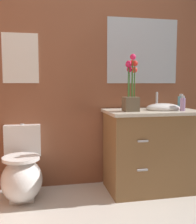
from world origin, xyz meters
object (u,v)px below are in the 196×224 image
at_px(wall_poster, 20,58).
at_px(soap_bottle, 183,104).
at_px(vanity_cabinet, 152,149).
at_px(toilet, 22,174).
at_px(flower_vase, 131,92).
at_px(wall_mirror, 143,51).
at_px(lotion_bottle, 181,102).

bearing_deg(wall_poster, soap_bottle, -14.71).
distance_m(vanity_cabinet, wall_poster, 1.62).
bearing_deg(wall_poster, vanity_cabinet, -12.77).
height_order(toilet, vanity_cabinet, vanity_cabinet).
bearing_deg(flower_vase, wall_mirror, 54.70).
bearing_deg(soap_bottle, vanity_cabinet, 156.46).
bearing_deg(wall_mirror, lotion_bottle, -40.50).
distance_m(vanity_cabinet, lotion_bottle, 0.57).
bearing_deg(soap_bottle, wall_poster, 165.29).
xyz_separation_m(flower_vase, wall_poster, (-1.05, 0.35, 0.33)).
relative_size(soap_bottle, wall_poster, 0.31).
height_order(flower_vase, lotion_bottle, flower_vase).
relative_size(flower_vase, soap_bottle, 3.61).
distance_m(toilet, vanity_cabinet, 1.31).
bearing_deg(lotion_bottle, vanity_cabinet, -177.29).
xyz_separation_m(toilet, soap_bottle, (1.57, -0.14, 0.65)).
relative_size(lotion_bottle, wall_mirror, 0.20).
xyz_separation_m(toilet, vanity_cabinet, (1.30, -0.03, 0.18)).
relative_size(toilet, soap_bottle, 4.54).
bearing_deg(vanity_cabinet, lotion_bottle, 2.71).
bearing_deg(wall_mirror, vanity_cabinet, -89.45).
xyz_separation_m(flower_vase, lotion_bottle, (0.57, 0.07, -0.12)).
xyz_separation_m(vanity_cabinet, lotion_bottle, (0.32, 0.02, 0.47)).
bearing_deg(wall_mirror, soap_bottle, -56.55).
bearing_deg(vanity_cabinet, soap_bottle, -23.54).
bearing_deg(wall_poster, lotion_bottle, -9.76).
xyz_separation_m(flower_vase, wall_mirror, (0.25, 0.35, 0.43)).
relative_size(toilet, lotion_bottle, 4.25).
bearing_deg(toilet, wall_mirror, 11.68).
bearing_deg(vanity_cabinet, toilet, 178.83).
xyz_separation_m(wall_poster, wall_mirror, (1.29, 0.00, 0.10)).
relative_size(vanity_cabinet, flower_vase, 1.84).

